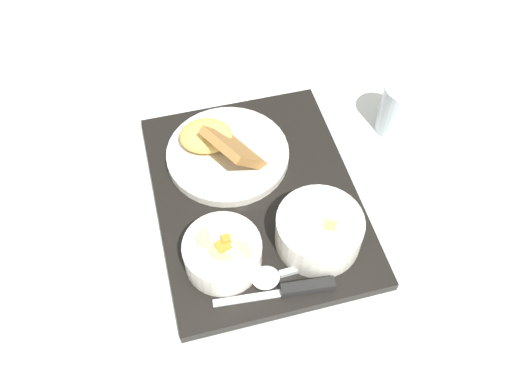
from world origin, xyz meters
name	(u,v)px	position (x,y,z in m)	size (l,w,h in m)	color
ground_plane	(256,200)	(0.00, 0.00, 0.00)	(4.00, 4.00, 0.00)	silver
serving_tray	(256,197)	(0.00, 0.00, 0.01)	(0.45, 0.37, 0.02)	black
bowl_salad	(223,252)	(-0.10, 0.09, 0.05)	(0.12, 0.12, 0.06)	silver
bowl_soup	(319,230)	(-0.12, -0.06, 0.05)	(0.13, 0.13, 0.06)	silver
plate_main	(223,149)	(0.09, 0.03, 0.04)	(0.21, 0.21, 0.08)	silver
knife	(300,289)	(-0.19, 0.00, 0.03)	(0.05, 0.18, 0.02)	silver
spoon	(282,273)	(-0.15, 0.01, 0.02)	(0.04, 0.16, 0.01)	silver
glass_water	(399,111)	(0.07, -0.30, 0.05)	(0.07, 0.07, 0.10)	silver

